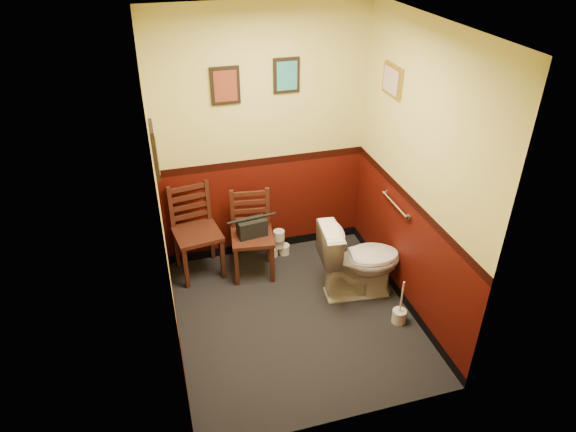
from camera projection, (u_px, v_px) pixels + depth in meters
name	position (u px, v px, depth m)	size (l,w,h in m)	color
floor	(295.00, 317.00, 4.95)	(2.20, 2.40, 0.00)	black
ceiling	(298.00, 25.00, 3.55)	(2.20, 2.40, 0.00)	silver
wall_back	(263.00, 140.00, 5.23)	(2.20, 2.70, 0.00)	#3F0C06
wall_front	(350.00, 283.00, 3.27)	(2.20, 2.70, 0.00)	#3F0C06
wall_left	(161.00, 214.00, 3.99)	(2.40, 2.70, 0.00)	#3F0C06
wall_right	(416.00, 178.00, 4.51)	(2.40, 2.70, 0.00)	#3F0C06
grab_bar	(395.00, 205.00, 4.91)	(0.05, 0.56, 0.06)	silver
framed_print_back_a	(225.00, 86.00, 4.82)	(0.28, 0.04, 0.36)	black
framed_print_back_b	(287.00, 75.00, 4.94)	(0.26, 0.04, 0.34)	black
framed_print_left	(154.00, 150.00, 3.82)	(0.04, 0.30, 0.38)	black
framed_print_right	(392.00, 80.00, 4.63)	(0.04, 0.34, 0.28)	olive
toilet	(360.00, 260.00, 5.07)	(0.46, 0.82, 0.80)	white
toilet_brush	(399.00, 315.00, 4.86)	(0.13, 0.13, 0.48)	silver
chair_left	(196.00, 231.00, 5.35)	(0.52, 0.52, 0.98)	#522418
chair_right	(252.00, 235.00, 5.35)	(0.48, 0.48, 0.92)	#522418
handbag	(252.00, 227.00, 5.26)	(0.31, 0.18, 0.22)	black
tp_stack	(279.00, 245.00, 5.76)	(0.26, 0.16, 0.34)	silver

